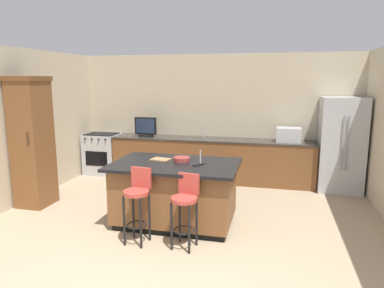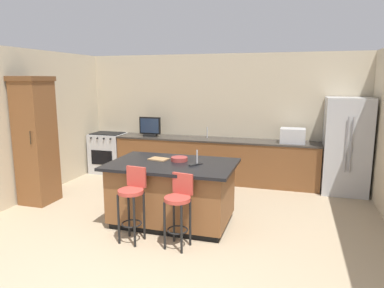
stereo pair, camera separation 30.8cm
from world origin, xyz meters
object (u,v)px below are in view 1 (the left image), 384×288
at_px(refrigerator, 341,144).
at_px(tv_remote, 197,165).
at_px(cabinet_tower, 32,140).
at_px(bar_stool_right, 185,205).
at_px(kitchen_island, 175,193).
at_px(cutting_board, 161,159).
at_px(fruit_bowl, 182,159).
at_px(microwave, 289,135).
at_px(cell_phone, 201,164).
at_px(range_oven, 103,154).
at_px(bar_stool_left, 138,199).
at_px(tv_monitor, 146,128).

distance_m(refrigerator, tv_remote, 3.32).
bearing_deg(cabinet_tower, bar_stool_right, -17.35).
bearing_deg(kitchen_island, tv_remote, -9.26).
xyz_separation_m(cabinet_tower, bar_stool_right, (2.94, -0.92, -0.57)).
bearing_deg(cutting_board, fruit_bowl, 0.17).
bearing_deg(refrigerator, microwave, 176.29).
bearing_deg(cell_phone, range_oven, 169.90).
height_order(fruit_bowl, tv_remote, fruit_bowl).
bearing_deg(bar_stool_right, bar_stool_left, -168.86).
bearing_deg(range_oven, cell_phone, -39.60).
xyz_separation_m(microwave, tv_monitor, (-3.05, -0.05, 0.05)).
bearing_deg(kitchen_island, range_oven, 135.89).
xyz_separation_m(refrigerator, tv_remote, (-2.33, -2.37, 0.03)).
xyz_separation_m(kitchen_island, cutting_board, (-0.27, 0.15, 0.47)).
distance_m(cell_phone, cutting_board, 0.68).
bearing_deg(kitchen_island, refrigerator, 40.76).
distance_m(cabinet_tower, tv_monitor, 2.46).
bearing_deg(fruit_bowl, kitchen_island, -113.00).
height_order(refrigerator, cutting_board, refrigerator).
distance_m(refrigerator, range_oven, 5.16).
distance_m(kitchen_island, cutting_board, 0.56).
bearing_deg(tv_remote, cabinet_tower, -154.91).
bearing_deg(microwave, refrigerator, -3.71).
xyz_separation_m(range_oven, bar_stool_right, (2.80, -3.10, 0.11)).
height_order(kitchen_island, range_oven, same).
distance_m(fruit_bowl, cutting_board, 0.34).
relative_size(fruit_bowl, tv_remote, 1.50).
distance_m(tv_monitor, tv_remote, 2.94).
relative_size(refrigerator, bar_stool_right, 1.90).
xyz_separation_m(tv_monitor, bar_stool_right, (1.70, -3.05, -0.54)).
bearing_deg(cabinet_tower, range_oven, 86.37).
xyz_separation_m(refrigerator, bar_stool_left, (-2.99, -3.05, -0.31)).
xyz_separation_m(bar_stool_right, tv_remote, (0.01, 0.67, 0.37)).
bearing_deg(fruit_bowl, microwave, 53.75).
distance_m(kitchen_island, fruit_bowl, 0.51).
distance_m(kitchen_island, refrigerator, 3.57).
bearing_deg(cutting_board, tv_remote, -18.10).
height_order(cabinet_tower, cutting_board, cabinet_tower).
xyz_separation_m(refrigerator, range_oven, (-5.14, 0.06, -0.45)).
bearing_deg(cutting_board, cell_phone, -10.69).
height_order(microwave, tv_monitor, tv_monitor).
relative_size(range_oven, fruit_bowl, 3.68).
distance_m(range_oven, bar_stool_right, 4.18).
distance_m(tv_monitor, fruit_bowl, 2.60).
xyz_separation_m(cabinet_tower, bar_stool_left, (2.29, -0.93, -0.54)).
height_order(range_oven, fruit_bowl, fruit_bowl).
bearing_deg(bar_stool_left, microwave, 63.75).
relative_size(refrigerator, cutting_board, 6.38).
relative_size(bar_stool_right, cell_phone, 6.44).
bearing_deg(cutting_board, bar_stool_left, -91.91).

